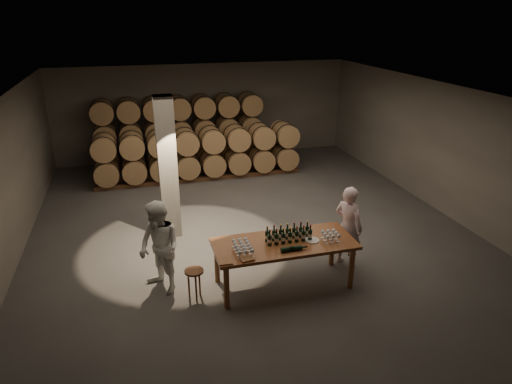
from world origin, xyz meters
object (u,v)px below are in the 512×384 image
object	(u,v)px
stool	(194,275)
person_woman	(160,248)
notebook_near	(247,259)
tasting_table	(284,247)
person_man	(348,227)
plate	(312,240)
bottle_cluster	(289,235)

from	to	relation	value
stool	person_woman	size ratio (longest dim) A/B	0.32
notebook_near	stool	bearing A→B (deg)	145.76
notebook_near	stool	xyz separation A→B (m)	(-0.86, 0.44, -0.45)
tasting_table	person_man	bearing A→B (deg)	14.12
stool	plate	bearing A→B (deg)	-2.57
bottle_cluster	person_man	distance (m)	1.42
bottle_cluster	plate	bearing A→B (deg)	-14.46
bottle_cluster	person_man	bearing A→B (deg)	13.78
person_man	person_woman	size ratio (longest dim) A/B	0.97
tasting_table	plate	size ratio (longest dim) A/B	9.65
plate	person_man	bearing A→B (deg)	25.06
bottle_cluster	person_man	size ratio (longest dim) A/B	0.51
notebook_near	person_man	xyz separation A→B (m)	(2.28, 0.79, -0.07)
person_man	notebook_near	bearing A→B (deg)	78.47
plate	stool	size ratio (longest dim) A/B	0.47
notebook_near	stool	distance (m)	1.06
bottle_cluster	person_woman	distance (m)	2.35
plate	stool	bearing A→B (deg)	177.43
stool	person_woman	world-z (taller)	person_woman
tasting_table	person_man	world-z (taller)	person_man
tasting_table	notebook_near	world-z (taller)	notebook_near
notebook_near	person_woman	bearing A→B (deg)	141.66
plate	notebook_near	world-z (taller)	notebook_near
person_woman	plate	bearing A→B (deg)	48.47
stool	person_man	xyz separation A→B (m)	(3.14, 0.35, 0.38)
bottle_cluster	stool	world-z (taller)	bottle_cluster
bottle_cluster	person_woman	bearing A→B (deg)	170.14
plate	person_woman	bearing A→B (deg)	169.42
tasting_table	notebook_near	size ratio (longest dim) A/B	11.15
notebook_near	plate	bearing A→B (deg)	7.52
stool	person_woman	bearing A→B (deg)	142.81
notebook_near	person_man	bearing A→B (deg)	12.11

